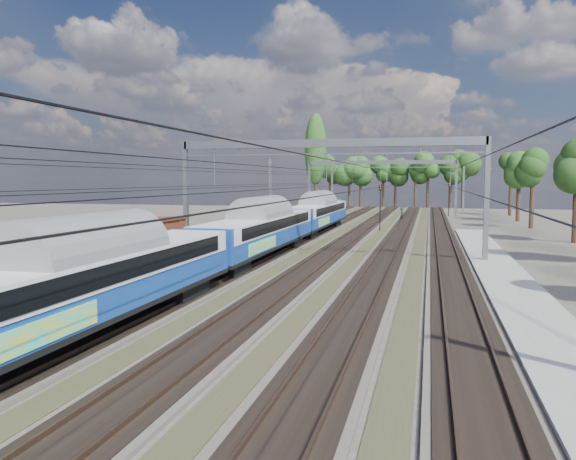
% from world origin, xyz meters
% --- Properties ---
extents(ground, '(220.00, 220.00, 0.00)m').
position_xyz_m(ground, '(0.00, 0.00, 0.00)').
color(ground, '#47423A').
rests_on(ground, ground).
extents(track_bed, '(21.00, 130.00, 0.34)m').
position_xyz_m(track_bed, '(-0.00, 45.00, 0.10)').
color(track_bed, '#47423A').
rests_on(track_bed, ground).
extents(platform, '(3.00, 70.00, 0.30)m').
position_xyz_m(platform, '(12.00, 20.00, 0.15)').
color(platform, gray).
rests_on(platform, ground).
extents(catenary, '(25.65, 130.00, 9.00)m').
position_xyz_m(catenary, '(0.33, 52.69, 6.40)').
color(catenary, slate).
rests_on(catenary, ground).
extents(tree_belt, '(39.97, 100.96, 11.86)m').
position_xyz_m(tree_belt, '(7.82, 90.04, 8.50)').
color(tree_belt, black).
rests_on(tree_belt, ground).
extents(poplar, '(4.40, 4.40, 19.04)m').
position_xyz_m(poplar, '(-14.50, 98.00, 11.89)').
color(poplar, black).
rests_on(poplar, ground).
extents(emu_train, '(3.14, 66.39, 4.59)m').
position_xyz_m(emu_train, '(-4.50, 27.51, 2.70)').
color(emu_train, black).
rests_on(emu_train, ground).
extents(freight_boxcar, '(2.77, 13.35, 3.44)m').
position_xyz_m(freight_boxcar, '(-9.00, 14.95, 2.10)').
color(freight_boxcar, black).
rests_on(freight_boxcar, ground).
extents(worker, '(0.69, 0.81, 1.89)m').
position_xyz_m(worker, '(3.75, 70.73, 0.95)').
color(worker, black).
rests_on(worker, ground).
extents(signal_near, '(0.39, 0.36, 5.39)m').
position_xyz_m(signal_near, '(2.05, 53.65, 3.41)').
color(signal_near, black).
rests_on(signal_near, ground).
extents(signal_far, '(0.35, 0.32, 5.51)m').
position_xyz_m(signal_far, '(10.63, 83.19, 3.49)').
color(signal_far, black).
rests_on(signal_far, ground).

